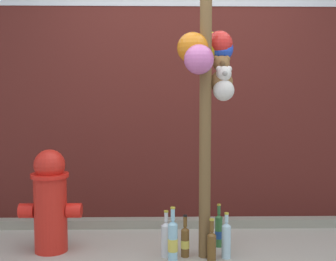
# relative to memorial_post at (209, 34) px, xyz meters

# --- Properties ---
(building_wall) EXTENTS (10.00, 0.21, 3.77)m
(building_wall) POSITION_rel_memorial_post_xyz_m (-0.15, 1.15, 0.21)
(building_wall) COLOR #561E19
(building_wall) RESTS_ON ground_plane
(curb_strip) EXTENTS (8.00, 0.12, 0.08)m
(curb_strip) POSITION_rel_memorial_post_xyz_m (-0.15, 0.70, -1.63)
(curb_strip) COLOR gray
(curb_strip) RESTS_ON ground_plane
(memorial_post) EXTENTS (0.55, 0.55, 3.00)m
(memorial_post) POSITION_rel_memorial_post_xyz_m (0.00, 0.00, 0.00)
(memorial_post) COLOR brown
(memorial_post) RESTS_ON ground_plane
(fire_hydrant) EXTENTS (0.48, 0.29, 0.80)m
(fire_hydrant) POSITION_rel_memorial_post_xyz_m (-1.22, 0.10, -1.27)
(fire_hydrant) COLOR red
(fire_hydrant) RESTS_ON ground_plane
(bottle_0) EXTENTS (0.07, 0.07, 0.31)m
(bottle_0) POSITION_rel_memorial_post_xyz_m (0.02, -0.12, -1.55)
(bottle_0) COLOR brown
(bottle_0) RESTS_ON ground_plane
(bottle_1) EXTENTS (0.07, 0.07, 0.42)m
(bottle_1) POSITION_rel_memorial_post_xyz_m (-0.27, -0.19, -1.51)
(bottle_1) COLOR #93CCE0
(bottle_1) RESTS_ON ground_plane
(bottle_2) EXTENTS (0.06, 0.06, 0.32)m
(bottle_2) POSITION_rel_memorial_post_xyz_m (-0.18, -0.04, -1.55)
(bottle_2) COLOR brown
(bottle_2) RESTS_ON ground_plane
(bottle_3) EXTENTS (0.06, 0.06, 0.35)m
(bottle_3) POSITION_rel_memorial_post_xyz_m (0.11, 0.18, -1.54)
(bottle_3) COLOR #337038
(bottle_3) RESTS_ON ground_plane
(bottle_4) EXTENTS (0.07, 0.07, 0.35)m
(bottle_4) POSITION_rel_memorial_post_xyz_m (0.13, -0.07, -1.53)
(bottle_4) COLOR #B2DBEA
(bottle_4) RESTS_ON ground_plane
(bottle_5) EXTENTS (0.08, 0.08, 0.35)m
(bottle_5) POSITION_rel_memorial_post_xyz_m (-0.32, -0.03, -1.53)
(bottle_5) COLOR silver
(bottle_5) RESTS_ON ground_plane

